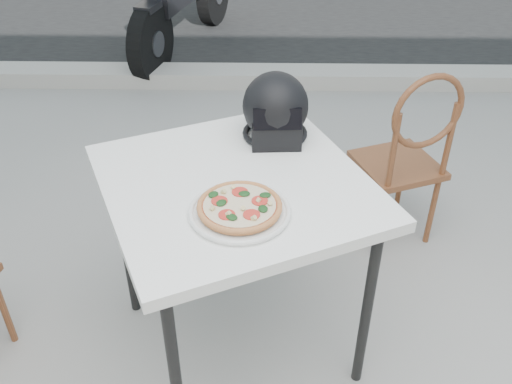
{
  "coord_description": "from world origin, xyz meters",
  "views": [
    {
      "loc": [
        -0.22,
        -1.14,
        1.91
      ],
      "look_at": [
        -0.25,
        0.31,
        0.87
      ],
      "focal_mm": 40.0,
      "sensor_mm": 36.0,
      "label": 1
    }
  ],
  "objects_px": {
    "helmet": "(276,110)",
    "cafe_chair_main": "(409,151)",
    "cafe_table_main": "(236,198)",
    "pizza": "(240,206)",
    "plate": "(240,212)"
  },
  "relations": [
    {
      "from": "helmet",
      "to": "cafe_chair_main",
      "type": "distance_m",
      "value": 0.84
    },
    {
      "from": "cafe_table_main",
      "to": "cafe_chair_main",
      "type": "bearing_deg",
      "value": 41.66
    },
    {
      "from": "pizza",
      "to": "cafe_table_main",
      "type": "bearing_deg",
      "value": 97.08
    },
    {
      "from": "plate",
      "to": "helmet",
      "type": "distance_m",
      "value": 0.51
    },
    {
      "from": "cafe_table_main",
      "to": "pizza",
      "type": "distance_m",
      "value": 0.22
    },
    {
      "from": "plate",
      "to": "pizza",
      "type": "xyz_separation_m",
      "value": [
        0.0,
        0.0,
        0.02
      ]
    },
    {
      "from": "plate",
      "to": "cafe_chair_main",
      "type": "relative_size",
      "value": 0.44
    },
    {
      "from": "cafe_table_main",
      "to": "pizza",
      "type": "height_order",
      "value": "pizza"
    },
    {
      "from": "cafe_table_main",
      "to": "pizza",
      "type": "xyz_separation_m",
      "value": [
        0.02,
        -0.19,
        0.1
      ]
    },
    {
      "from": "pizza",
      "to": "cafe_chair_main",
      "type": "distance_m",
      "value": 1.19
    },
    {
      "from": "cafe_table_main",
      "to": "plate",
      "type": "distance_m",
      "value": 0.21
    },
    {
      "from": "pizza",
      "to": "helmet",
      "type": "xyz_separation_m",
      "value": [
        0.11,
        0.48,
        0.08
      ]
    },
    {
      "from": "helmet",
      "to": "cafe_chair_main",
      "type": "relative_size",
      "value": 0.28
    },
    {
      "from": "plate",
      "to": "cafe_chair_main",
      "type": "distance_m",
      "value": 1.18
    },
    {
      "from": "helmet",
      "to": "cafe_chair_main",
      "type": "xyz_separation_m",
      "value": [
        0.63,
        0.39,
        -0.4
      ]
    }
  ]
}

